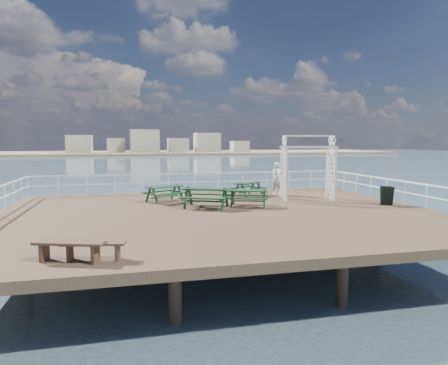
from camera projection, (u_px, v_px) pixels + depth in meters
ground at (220, 215)px, 16.56m from camera, size 18.00×14.00×0.30m
sea_backdrop at (173, 150)px, 149.18m from camera, size 300.00×300.00×9.20m
railing at (207, 184)px, 18.92m from camera, size 17.77×13.76×1.10m
picnic_table_a at (165, 190)px, 19.26m from camera, size 2.25×2.12×0.87m
picnic_table_b at (248, 194)px, 17.92m from camera, size 2.09×1.90×0.84m
picnic_table_c at (248, 186)px, 21.33m from camera, size 2.15×2.08×0.82m
picnic_table_d at (206, 194)px, 17.57m from camera, size 2.51×2.33×0.98m
flat_bench_near at (94, 247)px, 9.85m from camera, size 1.59×0.65×0.45m
flat_bench_far at (69, 247)px, 9.72m from camera, size 1.78×0.96×0.50m
trellis_arbor at (308, 171)px, 19.79m from camera, size 2.80×1.85×3.22m
sandwich_board at (387, 196)px, 18.21m from camera, size 0.63×0.54×0.88m
person at (277, 179)px, 21.68m from camera, size 0.68×0.47×1.78m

